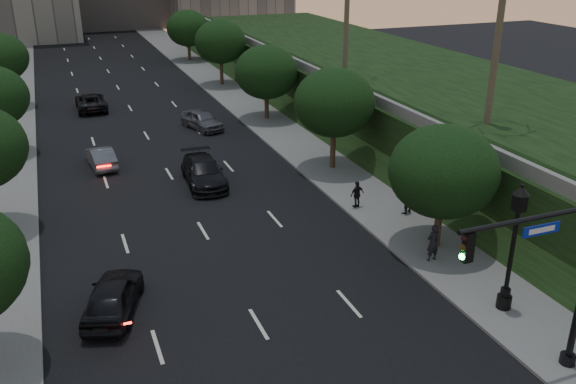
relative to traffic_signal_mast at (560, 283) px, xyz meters
name	(u,v)px	position (x,y,z in m)	size (l,w,h in m)	color
road_surface	(151,143)	(-8.33, 31.45, -3.66)	(16.00, 140.00, 0.02)	black
sidewalk_right	(279,128)	(1.92, 31.45, -3.60)	(4.50, 140.00, 0.15)	slate
sidewalk_left	(2,159)	(-18.58, 31.45, -3.60)	(4.50, 140.00, 0.15)	slate
embankment	(419,97)	(13.67, 29.45, -1.67)	(18.00, 90.00, 4.00)	black
parapet_wall	(327,77)	(5.17, 29.45, 0.68)	(0.35, 90.00, 0.70)	slate
tree_right_a	(443,171)	(1.97, 9.45, 0.35)	(5.20, 5.20, 6.24)	#38281C
tree_right_b	(334,103)	(1.97, 21.45, 0.84)	(5.20, 5.20, 6.74)	#38281C
tree_right_c	(266,72)	(1.97, 34.45, 0.35)	(5.20, 5.20, 6.24)	#38281C
tree_right_d	(220,42)	(1.97, 48.45, 0.84)	(5.20, 5.20, 6.74)	#38281C
tree_right_e	(188,28)	(1.97, 63.45, 0.35)	(5.20, 5.20, 6.24)	#38281C
traffic_signal_mast	(560,283)	(0.00, 0.00, 0.00)	(5.68, 0.56, 7.00)	black
street_lamp	(511,254)	(1.35, 3.72, -1.04)	(0.64, 0.64, 5.62)	black
sedan_near_left	(113,296)	(-13.53, 9.39, -2.89)	(1.85, 4.61, 1.57)	black
sedan_mid_left	(101,157)	(-12.26, 27.49, -2.99)	(1.45, 4.17, 1.37)	#595B60
sedan_far_left	(91,102)	(-11.60, 43.15, -2.92)	(2.49, 5.40, 1.50)	black
sedan_near_right	(204,172)	(-6.63, 21.93, -2.87)	(2.25, 5.54, 1.61)	black
sedan_far_right	(202,120)	(-3.81, 33.68, -2.91)	(1.81, 4.49, 1.53)	#56575D
pedestrian_a	(433,243)	(0.86, 8.20, -2.61)	(0.67, 0.44, 1.83)	black
pedestrian_b	(405,199)	(2.54, 13.32, -2.72)	(0.78, 0.61, 1.61)	black
pedestrian_c	(357,194)	(0.44, 14.99, -2.74)	(0.91, 0.38, 1.56)	black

